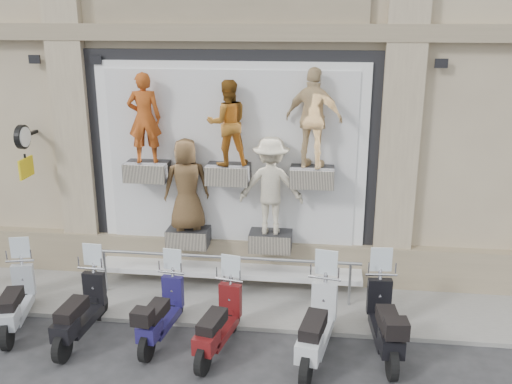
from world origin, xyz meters
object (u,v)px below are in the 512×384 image
guard_rail (224,279)px  scooter_d (79,299)px  clock_sign_bracket (24,144)px  scooter_c (14,290)px  scooter_h (386,309)px  scooter_f (218,311)px  scooter_g (317,314)px  scooter_e (161,302)px

guard_rail → scooter_d: bearing=-143.3°
guard_rail → clock_sign_bracket: bearing=173.2°
scooter_c → guard_rail: bearing=8.2°
clock_sign_bracket → scooter_h: size_ratio=0.54×
scooter_f → scooter_h: (2.60, 0.29, 0.06)m
scooter_c → scooter_g: size_ratio=0.92×
guard_rail → scooter_g: scooter_g is taller
scooter_d → scooter_f: size_ratio=1.02×
scooter_d → scooter_c: bearing=174.1°
scooter_e → scooter_f: 1.02m
scooter_f → scooter_e: bearing=178.4°
scooter_h → scooter_d: bearing=177.5°
scooter_c → scooter_e: bearing=-15.2°
scooter_d → scooter_e: scooter_d is taller
scooter_c → scooter_d: bearing=-23.2°
scooter_h → guard_rail: bearing=149.1°
clock_sign_bracket → scooter_h: (6.70, -1.82, -2.03)m
scooter_h → scooter_e: bearing=176.0°
scooter_g → scooter_h: (1.06, 0.31, -0.02)m
scooter_f → scooter_c: bearing=-173.4°
scooter_f → guard_rail: bearing=108.0°
clock_sign_bracket → scooter_f: clock_sign_bracket is taller
guard_rail → scooter_c: scooter_c is taller
guard_rail → scooter_h: scooter_h is taller
scooter_d → scooter_e: size_ratio=1.05×
clock_sign_bracket → scooter_h: bearing=-15.2°
clock_sign_bracket → scooter_d: (1.79, -2.04, -2.07)m
scooter_e → scooter_h: 3.59m
guard_rail → scooter_g: 2.43m
scooter_f → scooter_h: 2.61m
clock_sign_bracket → scooter_f: (4.10, -2.11, -2.09)m
guard_rail → scooter_f: bearing=-83.0°
guard_rail → scooter_f: 1.68m
scooter_d → scooter_e: bearing=9.6°
guard_rail → scooter_d: size_ratio=2.81×
scooter_e → scooter_g: bearing=1.2°
scooter_d → clock_sign_bracket: bearing=134.4°
clock_sign_bracket → scooter_c: bearing=-73.1°
scooter_d → scooter_f: scooter_d is taller
clock_sign_bracket → scooter_d: 3.41m
guard_rail → scooter_g: size_ratio=2.61×
guard_rail → clock_sign_bracket: 4.57m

